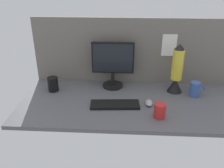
{
  "coord_description": "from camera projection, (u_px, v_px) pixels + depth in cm",
  "views": [
    {
      "loc": [
        -9.19,
        -166.3,
        92.66
      ],
      "look_at": [
        -7.87,
        0.0,
        14.0
      ],
      "focal_mm": 38.43,
      "sensor_mm": 36.0,
      "label": 1
    }
  ],
  "objects": [
    {
      "name": "ground_plane",
      "position": [
        136.0,
        102.0,
        1.9
      ],
      "size": [
        180.0,
        80.0,
        3.0
      ],
      "primitive_type": "cube",
      "color": "#515156"
    },
    {
      "name": "cubicle_wall_back",
      "position": [
        136.0,
        51.0,
        2.11
      ],
      "size": [
        180.0,
        5.5,
        57.75
      ],
      "color": "slate",
      "rests_on": "ground_plane"
    },
    {
      "name": "monitor",
      "position": [
        113.0,
        63.0,
        2.04
      ],
      "size": [
        35.82,
        18.0,
        39.81
      ],
      "color": "black",
      "rests_on": "ground_plane"
    },
    {
      "name": "keyboard",
      "position": [
        115.0,
        105.0,
        1.81
      ],
      "size": [
        37.84,
        15.63,
        2.0
      ],
      "primitive_type": "cube",
      "rotation": [
        0.0,
        0.0,
        0.07
      ],
      "color": "black",
      "rests_on": "ground_plane"
    },
    {
      "name": "mouse",
      "position": [
        149.0,
        103.0,
        1.82
      ],
      "size": [
        6.21,
        9.94,
        3.4
      ],
      "primitive_type": "ellipsoid",
      "rotation": [
        0.0,
        0.0,
        -0.06
      ],
      "color": "#99999E",
      "rests_on": "ground_plane"
    },
    {
      "name": "mug_red_plastic",
      "position": [
        160.0,
        111.0,
        1.65
      ],
      "size": [
        8.11,
        8.11,
        10.46
      ],
      "color": "red",
      "rests_on": "ground_plane"
    },
    {
      "name": "mug_black_travel",
      "position": [
        53.0,
        84.0,
        2.02
      ],
      "size": [
        8.72,
        8.72,
        12.35
      ],
      "color": "black",
      "rests_on": "ground_plane"
    },
    {
      "name": "mug_ceramic_blue",
      "position": [
        195.0,
        89.0,
        1.94
      ],
      "size": [
        12.07,
        8.13,
        11.99
      ],
      "color": "#38569E",
      "rests_on": "ground_plane"
    },
    {
      "name": "lava_lamp",
      "position": [
        177.0,
        72.0,
        1.96
      ],
      "size": [
        12.64,
        12.64,
        41.38
      ],
      "color": "black",
      "rests_on": "ground_plane"
    }
  ]
}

